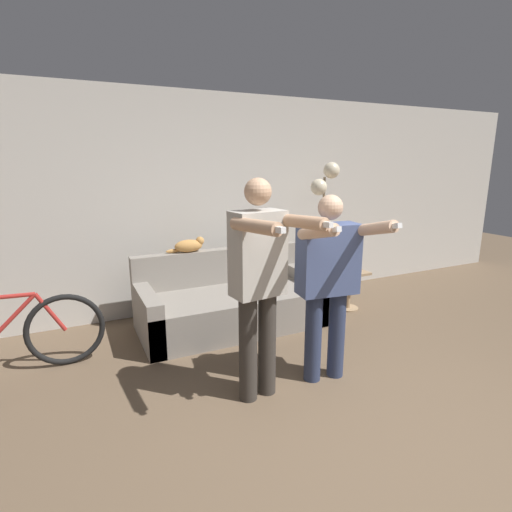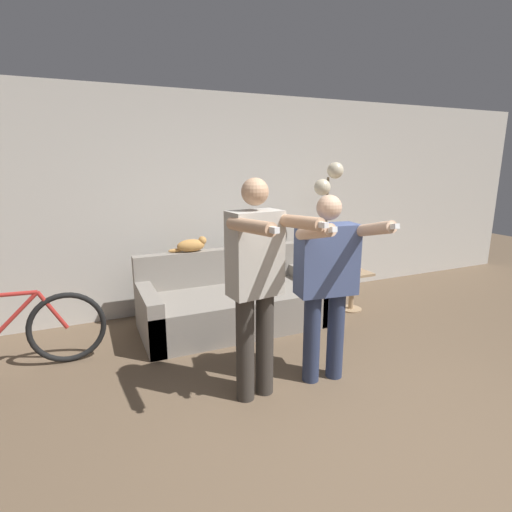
{
  "view_description": "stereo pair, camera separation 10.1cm",
  "coord_description": "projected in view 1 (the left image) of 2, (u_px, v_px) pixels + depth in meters",
  "views": [
    {
      "loc": [
        -1.77,
        -1.45,
        1.8
      ],
      "look_at": [
        -0.23,
        1.75,
        0.96
      ],
      "focal_mm": 28.0,
      "sensor_mm": 36.0,
      "label": 1
    },
    {
      "loc": [
        -1.67,
        -1.5,
        1.8
      ],
      "look_at": [
        -0.23,
        1.75,
        0.96
      ],
      "focal_mm": 28.0,
      "sensor_mm": 36.0,
      "label": 2
    }
  ],
  "objects": [
    {
      "name": "cat",
      "position": [
        189.0,
        246.0,
        4.47
      ],
      "size": [
        0.44,
        0.15,
        0.17
      ],
      "color": "tan",
      "rests_on": "couch"
    },
    {
      "name": "side_table",
      "position": [
        349.0,
        282.0,
        4.94
      ],
      "size": [
        0.38,
        0.38,
        0.49
      ],
      "color": "#A38460",
      "rests_on": "ground_plane"
    },
    {
      "name": "ground_plane",
      "position": [
        414.0,
        465.0,
        2.44
      ],
      "size": [
        16.0,
        16.0,
        0.0
      ],
      "primitive_type": "plane",
      "color": "brown"
    },
    {
      "name": "person_left",
      "position": [
        259.0,
        278.0,
        2.92
      ],
      "size": [
        0.52,
        0.71,
        1.7
      ],
      "rotation": [
        0.0,
        0.0,
        0.12
      ],
      "color": "#38332D",
      "rests_on": "ground_plane"
    },
    {
      "name": "person_right",
      "position": [
        329.0,
        276.0,
        3.2
      ],
      "size": [
        0.61,
        0.72,
        1.56
      ],
      "rotation": [
        0.0,
        0.0,
        -0.13
      ],
      "color": "#2D3856",
      "rests_on": "ground_plane"
    },
    {
      "name": "bicycle",
      "position": [
        2.0,
        338.0,
        3.37
      ],
      "size": [
        1.64,
        0.07,
        0.76
      ],
      "color": "black",
      "rests_on": "ground_plane"
    },
    {
      "name": "wall_back",
      "position": [
        222.0,
        203.0,
        4.95
      ],
      "size": [
        10.0,
        0.05,
        2.6
      ],
      "color": "beige",
      "rests_on": "ground_plane"
    },
    {
      "name": "floor_lamp",
      "position": [
        324.0,
        197.0,
        4.96
      ],
      "size": [
        0.38,
        0.33,
        1.8
      ],
      "color": "#756047",
      "rests_on": "ground_plane"
    },
    {
      "name": "cup",
      "position": [
        350.0,
        267.0,
        4.91
      ],
      "size": [
        0.07,
        0.07,
        0.09
      ],
      "color": "#B7473D",
      "rests_on": "side_table"
    },
    {
      "name": "couch",
      "position": [
        232.0,
        303.0,
        4.46
      ],
      "size": [
        2.03,
        0.94,
        0.81
      ],
      "color": "gray",
      "rests_on": "ground_plane"
    }
  ]
}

